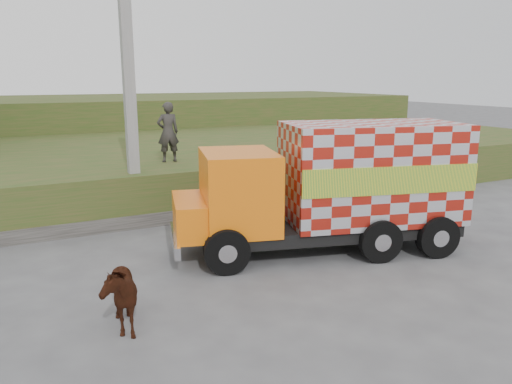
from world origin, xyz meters
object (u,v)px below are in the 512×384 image
cow (116,293)px  pedestrian (168,132)px  utility_pole (129,81)px  cargo_truck (334,186)px

cow → pedestrian: 8.44m
utility_pole → cow: size_ratio=5.33×
pedestrian → cow: bearing=69.3°
utility_pole → pedestrian: 2.61m
cow → cargo_truck: bearing=19.6°
utility_pole → pedestrian: utility_pole is taller
cow → utility_pole: bearing=76.7°
utility_pole → pedestrian: bearing=43.9°
cargo_truck → cow: (-5.63, -1.68, -0.97)m
utility_pole → pedestrian: size_ratio=4.15×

